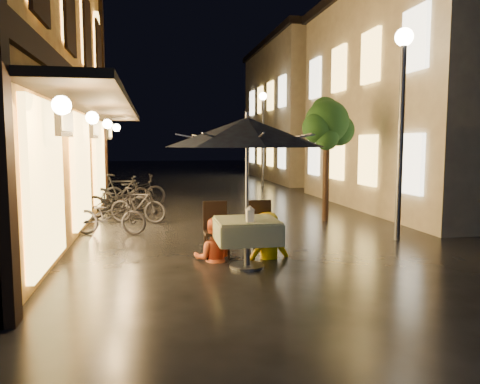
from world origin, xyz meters
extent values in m
plane|color=black|center=(0.00, 0.00, 0.00)|extent=(90.00, 90.00, 0.00)
cube|color=black|center=(-3.47, 4.00, 3.30)|extent=(0.12, 11.00, 0.35)
cube|color=black|center=(-2.90, 4.00, 2.75)|extent=(1.20, 10.50, 0.12)
cube|color=#FFC85C|center=(-3.44, 3.00, 4.60)|extent=(0.10, 0.90, 1.50)
cube|color=#FFC85C|center=(-3.44, 5.50, 4.60)|extent=(0.10, 0.90, 1.50)
cube|color=#FFC85C|center=(-3.44, 8.00, 4.60)|extent=(0.10, 0.90, 1.50)
cube|color=#FFC85C|center=(-3.44, 0.50, 1.40)|extent=(0.10, 2.20, 2.40)
cube|color=#FFC85C|center=(-3.44, 4.00, 1.40)|extent=(0.10, 2.20, 2.40)
cube|color=#FFC85C|center=(-3.44, 7.50, 1.40)|extent=(0.10, 2.20, 2.40)
cube|color=#C0B293|center=(7.50, 6.50, 3.25)|extent=(7.00, 9.00, 6.50)
cube|color=#FFC85C|center=(3.95, 3.20, 1.50)|extent=(0.10, 1.00, 1.40)
cube|color=#FFC85C|center=(3.95, 3.20, 4.30)|extent=(0.10, 1.00, 1.40)
cube|color=#FFC85C|center=(3.95, 5.40, 1.50)|extent=(0.10, 1.00, 1.40)
cube|color=#FFC85C|center=(3.95, 5.40, 4.30)|extent=(0.10, 1.00, 1.40)
cube|color=#FFC85C|center=(3.95, 7.60, 1.50)|extent=(0.10, 1.00, 1.40)
cube|color=#FFC85C|center=(3.95, 7.60, 4.30)|extent=(0.10, 1.00, 1.40)
cube|color=#FFC85C|center=(3.95, 9.80, 1.50)|extent=(0.10, 1.00, 1.40)
cube|color=#FFC85C|center=(3.95, 9.80, 4.30)|extent=(0.10, 1.00, 1.40)
cube|color=#C0B293|center=(7.50, 18.00, 3.50)|extent=(7.00, 10.00, 7.00)
cube|color=black|center=(7.50, 18.00, 7.15)|extent=(7.30, 10.30, 0.30)
cube|color=#FFC85C|center=(3.95, 14.20, 1.50)|extent=(0.10, 1.00, 1.40)
cube|color=#FFC85C|center=(3.95, 14.20, 4.30)|extent=(0.10, 1.00, 1.40)
cube|color=#FFC85C|center=(3.95, 16.40, 1.50)|extent=(0.10, 1.00, 1.40)
cube|color=#FFC85C|center=(3.95, 16.40, 4.30)|extent=(0.10, 1.00, 1.40)
cube|color=#FFC85C|center=(3.95, 18.60, 1.50)|extent=(0.10, 1.00, 1.40)
cube|color=#FFC85C|center=(3.95, 18.60, 4.30)|extent=(0.10, 1.00, 1.40)
cube|color=#FFC85C|center=(3.95, 20.80, 1.50)|extent=(0.10, 1.00, 1.40)
cube|color=#FFC85C|center=(3.95, 20.80, 4.30)|extent=(0.10, 1.00, 1.40)
cylinder|color=black|center=(2.40, 4.50, 1.10)|extent=(0.16, 0.16, 2.20)
sphere|color=black|center=(2.40, 4.50, 2.50)|extent=(1.10, 1.10, 1.10)
sphere|color=black|center=(2.75, 4.60, 2.30)|extent=(0.80, 0.80, 0.80)
sphere|color=black|center=(2.10, 4.35, 2.35)|extent=(0.76, 0.76, 0.76)
sphere|color=black|center=(2.45, 4.80, 2.80)|extent=(0.70, 0.70, 0.70)
sphere|color=black|center=(2.30, 4.25, 2.10)|extent=(0.60, 0.60, 0.60)
cylinder|color=#59595E|center=(3.00, 2.00, 2.00)|extent=(0.12, 0.12, 4.00)
sphere|color=#FFEEC3|center=(3.00, 2.00, 4.05)|extent=(0.36, 0.36, 0.36)
cylinder|color=#59595E|center=(3.00, 14.00, 2.00)|extent=(0.12, 0.12, 4.00)
sphere|color=#FFEEC3|center=(3.00, 14.00, 4.05)|extent=(0.36, 0.36, 0.36)
cylinder|color=#59595E|center=(-0.45, 0.50, 0.36)|extent=(0.10, 0.10, 0.72)
cylinder|color=#59595E|center=(-0.45, 0.50, 0.02)|extent=(0.56, 0.56, 0.04)
cube|color=#27522C|center=(-0.45, 0.50, 0.75)|extent=(0.95, 0.95, 0.06)
cube|color=#27522C|center=(0.03, 0.50, 0.58)|extent=(0.04, 0.95, 0.33)
cube|color=#27522C|center=(-0.92, 0.50, 0.58)|extent=(0.04, 0.95, 0.33)
cube|color=#27522C|center=(-0.45, 0.98, 0.58)|extent=(0.95, 0.04, 0.33)
cube|color=#27522C|center=(-0.45, 0.03, 0.58)|extent=(0.95, 0.04, 0.33)
cylinder|color=#59595E|center=(-0.45, 0.50, 1.15)|extent=(0.05, 0.05, 2.30)
cone|color=black|center=(-0.45, 0.50, 2.15)|extent=(2.55, 2.55, 0.46)
cylinder|color=#59595E|center=(-0.45, 0.50, 2.40)|extent=(0.06, 0.06, 0.12)
cube|color=black|center=(-0.85, 1.15, 0.45)|extent=(0.42, 0.42, 0.05)
cube|color=black|center=(-0.85, 1.34, 0.70)|extent=(0.42, 0.04, 0.55)
cylinder|color=black|center=(-1.03, 0.97, 0.21)|extent=(0.04, 0.04, 0.43)
cylinder|color=black|center=(-0.67, 0.97, 0.21)|extent=(0.04, 0.04, 0.43)
cylinder|color=black|center=(-1.03, 1.33, 0.21)|extent=(0.04, 0.04, 0.43)
cylinder|color=black|center=(-0.67, 1.33, 0.21)|extent=(0.04, 0.04, 0.43)
cube|color=black|center=(-0.05, 1.15, 0.45)|extent=(0.42, 0.42, 0.05)
cube|color=black|center=(-0.05, 1.34, 0.70)|extent=(0.42, 0.04, 0.55)
cylinder|color=black|center=(-0.23, 0.97, 0.21)|extent=(0.04, 0.04, 0.43)
cylinder|color=black|center=(0.13, 0.97, 0.21)|extent=(0.04, 0.04, 0.43)
cylinder|color=black|center=(-0.23, 1.33, 0.21)|extent=(0.04, 0.04, 0.43)
cylinder|color=black|center=(0.13, 1.33, 0.21)|extent=(0.04, 0.04, 0.43)
cube|color=white|center=(-0.45, 0.26, 0.87)|extent=(0.11, 0.11, 0.18)
cube|color=#FFD88C|center=(-0.45, 0.26, 0.86)|extent=(0.07, 0.07, 0.12)
cone|color=white|center=(-0.45, 0.26, 0.99)|extent=(0.16, 0.16, 0.07)
imported|color=#D95A2F|center=(-0.92, 1.06, 0.70)|extent=(0.76, 0.64, 1.40)
imported|color=#FFCB00|center=(0.03, 1.06, 0.77)|extent=(1.08, 0.74, 1.54)
imported|color=black|center=(-2.83, 3.64, 0.42)|extent=(1.69, 0.95, 0.84)
imported|color=black|center=(-2.29, 5.06, 0.44)|extent=(1.52, 0.94, 0.88)
imported|color=black|center=(-2.83, 5.80, 0.47)|extent=(1.89, 1.00, 0.94)
imported|color=black|center=(-2.82, 7.12, 0.54)|extent=(1.82, 0.55, 1.09)
imported|color=black|center=(-2.48, 8.07, 0.50)|extent=(1.98, 0.94, 1.00)
camera|label=1|loc=(-1.90, -6.68, 1.99)|focal=35.00mm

